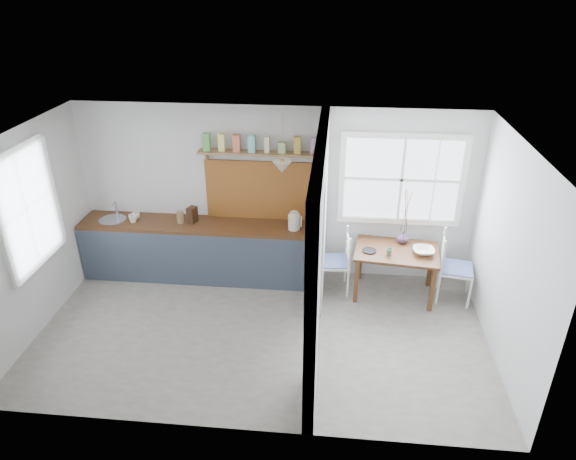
# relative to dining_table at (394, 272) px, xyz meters

# --- Properties ---
(floor) EXTENTS (5.80, 3.20, 0.01)m
(floor) POSITION_rel_dining_table_xyz_m (-1.78, -1.09, -0.36)
(floor) COLOR #9D958B
(floor) RESTS_ON ground
(ceiling) EXTENTS (5.80, 3.20, 0.01)m
(ceiling) POSITION_rel_dining_table_xyz_m (-1.78, -1.09, 2.24)
(ceiling) COLOR silver
(ceiling) RESTS_ON walls
(walls) EXTENTS (5.81, 3.21, 2.60)m
(walls) POSITION_rel_dining_table_xyz_m (-1.78, -1.09, 0.94)
(walls) COLOR silver
(walls) RESTS_ON floor
(partition) EXTENTS (0.12, 3.20, 2.60)m
(partition) POSITION_rel_dining_table_xyz_m (-1.08, -1.03, 1.09)
(partition) COLOR silver
(partition) RESTS_ON floor
(kitchen_window) EXTENTS (0.10, 1.16, 1.50)m
(kitchen_window) POSITION_rel_dining_table_xyz_m (-4.65, -1.09, 1.29)
(kitchen_window) COLOR white
(kitchen_window) RESTS_ON walls
(nook_window) EXTENTS (1.76, 0.10, 1.30)m
(nook_window) POSITION_rel_dining_table_xyz_m (0.02, 0.47, 1.24)
(nook_window) COLOR white
(nook_window) RESTS_ON walls
(counter) EXTENTS (3.50, 0.60, 0.90)m
(counter) POSITION_rel_dining_table_xyz_m (-2.91, 0.24, 0.10)
(counter) COLOR #56311C
(counter) RESTS_ON floor
(sink) EXTENTS (0.40, 0.40, 0.02)m
(sink) POSITION_rel_dining_table_xyz_m (-4.21, 0.21, 0.53)
(sink) COLOR #B4B9C3
(sink) RESTS_ON counter
(backsplash) EXTENTS (1.65, 0.03, 0.90)m
(backsplash) POSITION_rel_dining_table_xyz_m (-1.98, 0.49, 0.99)
(backsplash) COLOR #954F27
(backsplash) RESTS_ON walls
(shelf) EXTENTS (1.75, 0.20, 0.21)m
(shelf) POSITION_rel_dining_table_xyz_m (-1.98, 0.40, 1.64)
(shelf) COLOR olive
(shelf) RESTS_ON walls
(pendant_lamp) EXTENTS (0.26, 0.26, 0.16)m
(pendant_lamp) POSITION_rel_dining_table_xyz_m (-1.63, 0.06, 1.52)
(pendant_lamp) COLOR beige
(pendant_lamp) RESTS_ON ceiling
(utensil_rail) EXTENTS (0.02, 0.50, 0.02)m
(utensil_rail) POSITION_rel_dining_table_xyz_m (-1.17, -0.19, 1.09)
(utensil_rail) COLOR #B4B9C3
(utensil_rail) RESTS_ON partition
(dining_table) EXTENTS (1.23, 0.89, 0.72)m
(dining_table) POSITION_rel_dining_table_xyz_m (0.00, 0.00, 0.00)
(dining_table) COLOR #56311C
(dining_table) RESTS_ON floor
(chair_left) EXTENTS (0.47, 0.47, 0.95)m
(chair_left) POSITION_rel_dining_table_xyz_m (-0.88, 0.04, 0.12)
(chair_left) COLOR white
(chair_left) RESTS_ON floor
(chair_right) EXTENTS (0.54, 0.54, 1.01)m
(chair_right) POSITION_rel_dining_table_xyz_m (0.84, -0.03, 0.15)
(chair_right) COLOR white
(chair_right) RESTS_ON floor
(kettle) EXTENTS (0.28, 0.26, 0.27)m
(kettle) POSITION_rel_dining_table_xyz_m (-1.47, 0.17, 0.68)
(kettle) COLOR silver
(kettle) RESTS_ON counter
(mug_a) EXTENTS (0.16, 0.16, 0.12)m
(mug_a) POSITION_rel_dining_table_xyz_m (-3.86, 0.16, 0.60)
(mug_a) COLOR white
(mug_a) RESTS_ON counter
(mug_b) EXTENTS (0.16, 0.16, 0.10)m
(mug_b) POSITION_rel_dining_table_xyz_m (-3.87, 0.27, 0.59)
(mug_b) COLOR white
(mug_b) RESTS_ON counter
(knife_block) EXTENTS (0.15, 0.18, 0.24)m
(knife_block) POSITION_rel_dining_table_xyz_m (-2.98, 0.25, 0.66)
(knife_block) COLOR #321F0F
(knife_block) RESTS_ON counter
(jar) EXTENTS (0.14, 0.14, 0.18)m
(jar) POSITION_rel_dining_table_xyz_m (-3.16, 0.22, 0.63)
(jar) COLOR olive
(jar) RESTS_ON counter
(towel_magenta) EXTENTS (0.02, 0.03, 0.61)m
(towel_magenta) POSITION_rel_dining_table_xyz_m (-1.20, -0.09, -0.09)
(towel_magenta) COLOR #CF1C67
(towel_magenta) RESTS_ON counter
(towel_orange) EXTENTS (0.02, 0.03, 0.45)m
(towel_orange) POSITION_rel_dining_table_xyz_m (-1.20, -0.15, -0.11)
(towel_orange) COLOR orange
(towel_orange) RESTS_ON counter
(bowl) EXTENTS (0.30, 0.30, 0.07)m
(bowl) POSITION_rel_dining_table_xyz_m (0.36, -0.05, 0.40)
(bowl) COLOR white
(bowl) RESTS_ON dining_table
(table_cup) EXTENTS (0.10, 0.10, 0.09)m
(table_cup) POSITION_rel_dining_table_xyz_m (-0.12, -0.13, 0.40)
(table_cup) COLOR slate
(table_cup) RESTS_ON dining_table
(plate) EXTENTS (0.24, 0.24, 0.02)m
(plate) POSITION_rel_dining_table_xyz_m (-0.39, -0.06, 0.37)
(plate) COLOR black
(plate) RESTS_ON dining_table
(vase) EXTENTS (0.22, 0.22, 0.17)m
(vase) POSITION_rel_dining_table_xyz_m (0.10, 0.24, 0.45)
(vase) COLOR #4C3458
(vase) RESTS_ON dining_table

